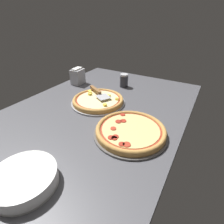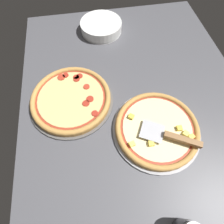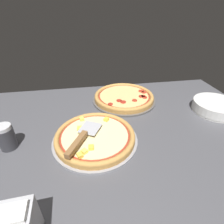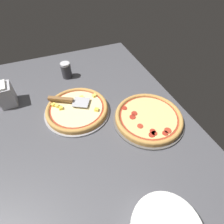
{
  "view_description": "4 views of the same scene",
  "coord_description": "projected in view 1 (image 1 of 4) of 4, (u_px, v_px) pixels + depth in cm",
  "views": [
    {
      "loc": [
        77.73,
        56.88,
        55.03
      ],
      "look_at": [
        1.23,
        12.31,
        3.0
      ],
      "focal_mm": 28.0,
      "sensor_mm": 36.0,
      "label": 1
    },
    {
      "loc": [
        -33.27,
        18.33,
        68.06
      ],
      "look_at": [
        1.23,
        12.31,
        3.0
      ],
      "focal_mm": 28.0,
      "sensor_mm": 36.0,
      "label": 2
    },
    {
      "loc": [
        -11.35,
        -62.37,
        50.56
      ],
      "look_at": [
        1.23,
        12.31,
        3.0
      ],
      "focal_mm": 28.0,
      "sensor_mm": 36.0,
      "label": 3
    },
    {
      "loc": [
        60.98,
        -11.59,
        71.63
      ],
      "look_at": [
        1.23,
        12.31,
        3.0
      ],
      "focal_mm": 28.0,
      "sensor_mm": 36.0,
      "label": 4
    }
  ],
  "objects": [
    {
      "name": "parmesan_shaker",
      "position": [
        124.0,
        81.0,
        1.42
      ],
      "size": [
        6.68,
        6.68,
        10.68
      ],
      "color": "#333338",
      "rests_on": "ground_plane"
    },
    {
      "name": "pizza_back",
      "position": [
        131.0,
        130.0,
        0.88
      ],
      "size": [
        35.49,
        35.49,
        3.12
      ],
      "color": "#C68E47",
      "rests_on": "pizza_pan_back"
    },
    {
      "name": "serving_spatula",
      "position": [
        97.0,
        91.0,
        1.23
      ],
      "size": [
        15.5,
        22.55,
        2.0
      ],
      "color": "#B7B7BC",
      "rests_on": "pizza_front"
    },
    {
      "name": "pizza_pan_back",
      "position": [
        130.0,
        133.0,
        0.89
      ],
      "size": [
        37.75,
        37.75,
        1.0
      ],
      "primitive_type": "cylinder",
      "color": "#565451",
      "rests_on": "ground_plane"
    },
    {
      "name": "pizza_pan_front",
      "position": [
        98.0,
        102.0,
        1.19
      ],
      "size": [
        36.31,
        36.31,
        1.0
      ],
      "primitive_type": "cylinder",
      "color": "#939399",
      "rests_on": "ground_plane"
    },
    {
      "name": "napkin_holder",
      "position": [
        78.0,
        76.0,
        1.47
      ],
      "size": [
        10.98,
        8.97,
        13.61
      ],
      "color": "#B2B2B7",
      "rests_on": "ground_plane"
    },
    {
      "name": "pizza_front",
      "position": [
        98.0,
        100.0,
        1.18
      ],
      "size": [
        34.13,
        34.13,
        3.57
      ],
      "color": "#C68E47",
      "rests_on": "pizza_pan_front"
    },
    {
      "name": "plate_stack",
      "position": [
        24.0,
        179.0,
        0.62
      ],
      "size": [
        23.6,
        23.6,
        5.6
      ],
      "color": "white",
      "rests_on": "ground_plane"
    },
    {
      "name": "ground_plane",
      "position": [
        96.0,
        113.0,
        1.11
      ],
      "size": [
        155.84,
        104.93,
        3.6
      ],
      "primitive_type": "cube",
      "color": "#4C4C51"
    }
  ]
}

